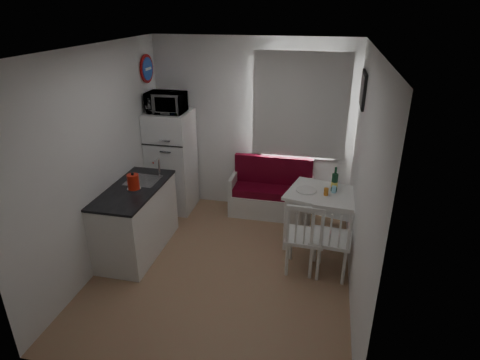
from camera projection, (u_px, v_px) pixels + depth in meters
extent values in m
cube|color=#AB795B|center=(224.00, 267.00, 4.97)|extent=(3.00, 3.50, 0.02)
cube|color=white|center=(220.00, 48.00, 3.92)|extent=(3.00, 3.50, 0.02)
cube|color=white|center=(252.00, 127.00, 6.01)|extent=(3.00, 0.02, 2.60)
cube|color=white|center=(161.00, 262.00, 2.88)|extent=(3.00, 0.02, 2.60)
cube|color=white|center=(100.00, 160.00, 4.74)|extent=(0.02, 3.50, 2.60)
cube|color=white|center=(362.00, 183.00, 4.15)|extent=(0.02, 3.50, 2.60)
cube|color=white|center=(300.00, 109.00, 5.71)|extent=(1.22, 0.06, 1.47)
cube|color=white|center=(300.00, 106.00, 5.63)|extent=(1.35, 0.02, 1.50)
cube|color=white|center=(137.00, 221.00, 5.17)|extent=(0.60, 1.30, 0.86)
cube|color=black|center=(133.00, 189.00, 4.98)|extent=(0.62, 1.32, 0.03)
cube|color=#99999E|center=(143.00, 184.00, 5.22)|extent=(0.40, 0.40, 0.10)
cylinder|color=silver|center=(159.00, 167.00, 5.27)|extent=(0.02, 0.02, 0.26)
cylinder|color=#1C48A8|center=(147.00, 69.00, 5.68)|extent=(0.03, 0.40, 0.40)
cube|color=black|center=(363.00, 89.00, 4.83)|extent=(0.04, 0.52, 0.42)
cube|color=white|center=(271.00, 204.00, 6.15)|extent=(1.24, 0.48, 0.34)
cube|color=#62071B|center=(271.00, 191.00, 6.06)|extent=(1.18, 0.44, 0.11)
cube|color=#62071B|center=(273.00, 170.00, 6.11)|extent=(1.18, 0.10, 0.44)
cube|color=white|center=(330.00, 195.00, 5.10)|extent=(1.19, 0.96, 0.04)
cube|color=white|center=(329.00, 201.00, 5.13)|extent=(1.06, 0.83, 0.13)
cylinder|color=white|center=(327.00, 222.00, 5.26)|extent=(0.06, 0.06, 0.74)
cube|color=white|center=(305.00, 237.00, 4.76)|extent=(0.47, 0.45, 0.04)
cube|color=white|center=(306.00, 226.00, 4.49)|extent=(0.43, 0.06, 0.47)
cube|color=white|center=(331.00, 238.00, 4.70)|extent=(0.51, 0.49, 0.04)
cube|color=white|center=(333.00, 227.00, 4.41)|extent=(0.45, 0.09, 0.49)
cube|color=white|center=(172.00, 162.00, 6.14)|extent=(0.62, 0.62, 1.56)
imported|color=white|center=(166.00, 102.00, 5.72)|extent=(0.53, 0.36, 0.29)
cylinder|color=red|center=(133.00, 182.00, 4.87)|extent=(0.17, 0.17, 0.23)
cylinder|color=orange|center=(326.00, 192.00, 5.04)|extent=(0.06, 0.06, 0.10)
cylinder|color=#91D9F6|center=(334.00, 189.00, 5.11)|extent=(0.06, 0.06, 0.09)
cylinder|color=white|center=(306.00, 190.00, 5.16)|extent=(0.26, 0.26, 0.02)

